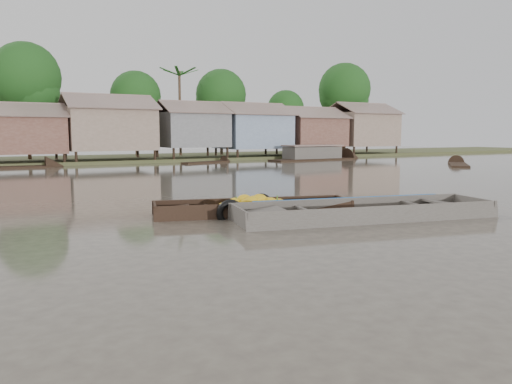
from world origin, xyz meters
TOP-DOWN VIEW (x-y plane):
  - ground at (0.00, 0.00)m, footprint 120.00×120.00m
  - riverbank at (3.03, 31.86)m, footprint 120.00×12.47m
  - banana_boat at (0.02, 1.74)m, footprint 5.89×2.90m
  - viewer_boat at (2.45, -0.38)m, footprint 7.57×3.47m
  - distant_boats at (12.80, 24.20)m, footprint 45.94×16.12m

SIDE VIEW (x-z plane):
  - ground at x=0.00m, z-range 0.00..0.00m
  - viewer_boat at x=2.45m, z-range -0.24..0.35m
  - banana_boat at x=0.02m, z-range -0.24..0.57m
  - distant_boats at x=12.80m, z-range -0.47..0.91m
  - riverbank at x=3.03m, z-range -2.04..8.18m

